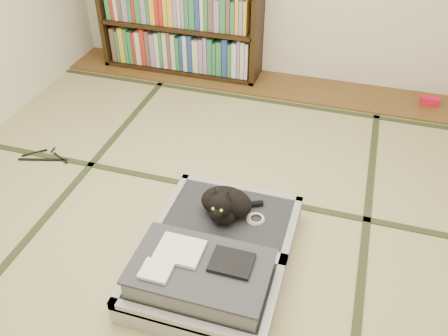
# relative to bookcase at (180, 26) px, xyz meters

# --- Properties ---
(floor) EXTENTS (4.50, 4.50, 0.00)m
(floor) POSITION_rel_bookcase_xyz_m (0.90, -2.07, -0.45)
(floor) COLOR #C0BD80
(floor) RESTS_ON ground
(wood_strip) EXTENTS (4.00, 0.50, 0.02)m
(wood_strip) POSITION_rel_bookcase_xyz_m (0.90, -0.07, -0.44)
(wood_strip) COLOR brown
(wood_strip) RESTS_ON ground
(red_item) EXTENTS (0.15, 0.09, 0.07)m
(red_item) POSITION_rel_bookcase_xyz_m (2.33, -0.04, -0.40)
(red_item) COLOR red
(red_item) RESTS_ON wood_strip
(tatami_borders) EXTENTS (4.00, 4.50, 0.01)m
(tatami_borders) POSITION_rel_bookcase_xyz_m (0.90, -1.57, -0.45)
(tatami_borders) COLOR #2D381E
(tatami_borders) RESTS_ON ground
(bookcase) EXTENTS (1.54, 0.35, 0.99)m
(bookcase) POSITION_rel_bookcase_xyz_m (0.00, 0.00, 0.00)
(bookcase) COLOR black
(bookcase) RESTS_ON wood_strip
(suitcase) EXTENTS (0.81, 1.07, 0.32)m
(suitcase) POSITION_rel_bookcase_xyz_m (1.09, -2.35, -0.34)
(suitcase) COLOR silver
(suitcase) RESTS_ON floor
(cat) EXTENTS (0.36, 0.36, 0.29)m
(cat) POSITION_rel_bookcase_xyz_m (1.07, -2.06, -0.19)
(cat) COLOR black
(cat) RESTS_ON suitcase
(cable_coil) EXTENTS (0.11, 0.11, 0.03)m
(cable_coil) POSITION_rel_bookcase_xyz_m (1.25, -2.03, -0.29)
(cable_coil) COLOR white
(cable_coil) RESTS_ON suitcase
(hanger) EXTENTS (0.38, 0.22, 0.01)m
(hanger) POSITION_rel_bookcase_xyz_m (-0.47, -1.69, -0.44)
(hanger) COLOR black
(hanger) RESTS_ON floor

